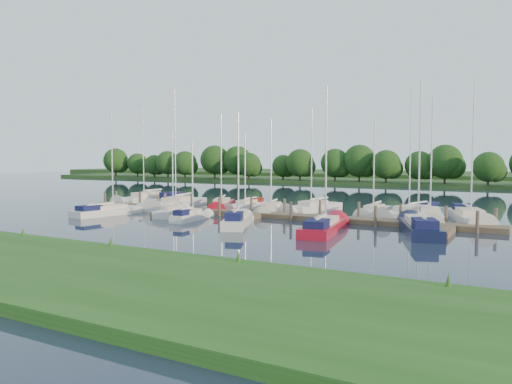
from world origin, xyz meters
The scene contains 24 objects.
ground centered at (0.00, 0.00, 0.00)m, with size 260.00×260.00×0.00m, color #192532.
near_bank centered at (0.00, -16.00, 0.25)m, with size 90.00×10.00×0.50m, color #224D16.
dock centered at (0.00, 7.31, 0.20)m, with size 40.00×6.00×0.40m.
mooring_pilings centered at (0.00, 8.43, 0.60)m, with size 38.24×2.84×2.00m.
far_shore centered at (0.00, 75.00, 0.30)m, with size 180.00×30.00×0.60m, color #254018.
distant_hill centered at (0.00, 100.00, 0.70)m, with size 220.00×40.00×1.40m, color #335425.
treeline centered at (5.11, 62.05, 4.08)m, with size 145.77×9.10×8.29m.
sailboat_n_0 centered at (-18.50, 13.53, 0.28)m, with size 2.16×9.00×11.59m.
motorboat centered at (-14.96, 13.68, 0.35)m, with size 2.85×5.45×1.69m.
sailboat_n_2 centered at (-11.73, 10.81, 0.27)m, with size 3.93×10.34×12.87m.
sailboat_n_3 centered at (-6.88, 12.10, 0.27)m, with size 4.76×7.81×10.22m.
sailboat_n_4 centered at (-4.40, 13.08, 0.31)m, with size 1.81×6.31×8.12m.
sailboat_n_5 centered at (-0.49, 11.03, 0.27)m, with size 3.18×7.28×9.22m.
sailboat_n_6 centered at (2.42, 14.17, 0.27)m, with size 3.38×8.28×10.45m.
sailboat_n_7 centered at (8.53, 14.17, 0.27)m, with size 1.70×7.04×9.01m.
sailboat_n_8 centered at (11.94, 14.03, 0.32)m, with size 4.37×9.36×11.74m.
sailboat_n_9 centered at (13.82, 12.34, 0.27)m, with size 3.43×8.54×10.75m.
sailboat_n_10 centered at (16.77, 13.51, 0.32)m, with size 4.56×9.62×12.06m.
sailboat_s_0 centered at (-12.86, 2.34, 0.30)m, with size 2.82×8.05×10.03m.
sailboat_s_1 centered at (-7.37, 4.61, 0.27)m, with size 2.95×6.16×8.00m.
sailboat_s_2 centered at (-3.74, 2.56, 0.31)m, with size 1.57×5.26×6.90m.
sailboat_s_3 centered at (1.45, 1.64, 0.34)m, with size 3.94×6.93×9.23m.
sailboat_s_4 centered at (8.45, 2.00, 0.32)m, with size 3.11×8.56×10.72m.
sailboat_s_5 centered at (14.43, 4.75, 0.33)m, with size 4.46×8.74×11.21m.
Camera 1 is at (21.44, -31.06, 5.33)m, focal length 35.00 mm.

